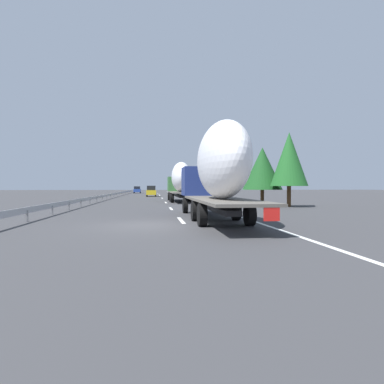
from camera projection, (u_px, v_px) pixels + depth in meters
name	position (u px, v px, depth m)	size (l,w,h in m)	color
ground_plane	(151.00, 197.00, 54.48)	(260.00, 260.00, 0.00)	#38383A
lane_stripe_0	(181.00, 220.00, 17.00)	(3.20, 0.20, 0.01)	white
lane_stripe_1	(171.00, 209.00, 26.07)	(3.20, 0.20, 0.01)	white
lane_stripe_2	(166.00, 203.00, 36.16)	(3.20, 0.20, 0.01)	white
lane_stripe_3	(162.00, 198.00, 48.62)	(3.20, 0.20, 0.01)	white
lane_stripe_4	(162.00, 198.00, 50.38)	(3.20, 0.20, 0.01)	white
lane_stripe_5	(159.00, 195.00, 68.43)	(3.20, 0.20, 0.01)	white
lane_stripe_6	(160.00, 195.00, 65.36)	(3.20, 0.20, 0.01)	white
lane_stripe_7	(159.00, 194.00, 75.75)	(3.20, 0.20, 0.01)	white
lane_stripe_8	(158.00, 193.00, 85.77)	(3.20, 0.20, 0.01)	white
edge_line_right	(180.00, 196.00, 60.12)	(110.00, 0.20, 0.01)	white
truck_lead	(180.00, 180.00, 38.24)	(12.76, 2.55, 4.63)	#387038
truck_trailing	(217.00, 169.00, 16.52)	(13.84, 2.55, 4.88)	navy
car_yellow_coupe	(151.00, 191.00, 59.00)	(4.06, 1.77, 1.97)	gold
car_blue_sedan	(137.00, 190.00, 88.81)	(4.31, 1.89, 1.90)	#28479E
road_sign	(190.00, 184.00, 55.03)	(0.10, 0.90, 3.20)	gray
tree_0	(289.00, 159.00, 28.47)	(3.28, 3.28, 6.63)	#472D19
tree_1	(190.00, 181.00, 97.92)	(3.69, 3.69, 5.64)	#472D19
tree_2	(262.00, 169.00, 31.34)	(3.87, 3.87, 5.64)	#472D19
guardrail_median	(117.00, 194.00, 56.71)	(94.00, 0.10, 0.76)	#9EA0A5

